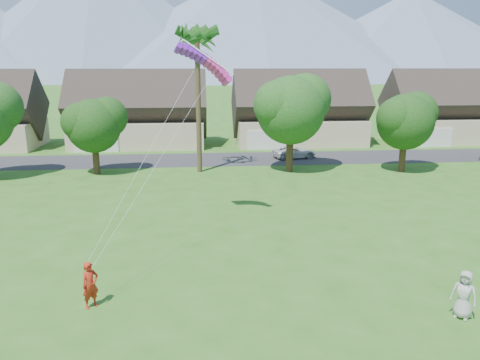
{
  "coord_description": "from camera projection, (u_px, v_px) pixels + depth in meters",
  "views": [
    {
      "loc": [
        -1.96,
        -12.42,
        9.42
      ],
      "look_at": [
        0.0,
        10.0,
        3.8
      ],
      "focal_mm": 35.0,
      "sensor_mm": 36.0,
      "label": 1
    }
  ],
  "objects": [
    {
      "name": "street",
      "position": [
        219.0,
        159.0,
        47.31
      ],
      "size": [
        90.0,
        7.0,
        0.01
      ],
      "primitive_type": "cube",
      "color": "#2D2D30",
      "rests_on": "ground"
    },
    {
      "name": "kite_flyer",
      "position": [
        90.0,
        285.0,
        18.4
      ],
      "size": [
        0.82,
        0.8,
        1.9
      ],
      "primitive_type": "imported",
      "rotation": [
        0.0,
        0.0,
        0.72
      ],
      "color": "#B42614",
      "rests_on": "ground"
    },
    {
      "name": "watcher",
      "position": [
        464.0,
        294.0,
        17.63
      ],
      "size": [
        1.09,
        1.08,
        1.91
      ],
      "primitive_type": "imported",
      "rotation": [
        0.0,
        0.0,
        -0.76
      ],
      "color": "#AFAFAB",
      "rests_on": "ground"
    },
    {
      "name": "parked_car",
      "position": [
        294.0,
        152.0,
        47.81
      ],
      "size": [
        4.73,
        2.91,
        1.22
      ],
      "primitive_type": "imported",
      "rotation": [
        0.0,
        0.0,
        1.78
      ],
      "color": "silver",
      "rests_on": "ground"
    },
    {
      "name": "mountain_ridge",
      "position": [
        220.0,
        27.0,
        259.59
      ],
      "size": [
        540.0,
        240.0,
        70.0
      ],
      "color": "slate",
      "rests_on": "ground"
    },
    {
      "name": "houses_row",
      "position": [
        220.0,
        116.0,
        55.21
      ],
      "size": [
        72.75,
        8.19,
        8.86
      ],
      "color": "beige",
      "rests_on": "ground"
    },
    {
      "name": "tree_row",
      "position": [
        209.0,
        118.0,
        40.15
      ],
      "size": [
        62.27,
        6.67,
        8.45
      ],
      "color": "#47301C",
      "rests_on": "ground"
    },
    {
      "name": "fan_palm",
      "position": [
        197.0,
        34.0,
        38.97
      ],
      "size": [
        3.0,
        3.0,
        13.8
      ],
      "color": "#4C3D26",
      "rests_on": "ground"
    },
    {
      "name": "parafoil_kite",
      "position": [
        206.0,
        61.0,
        25.89
      ],
      "size": [
        3.49,
        1.09,
        0.5
      ],
      "rotation": [
        0.0,
        0.0,
        0.05
      ],
      "color": "purple",
      "rests_on": "ground"
    }
  ]
}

